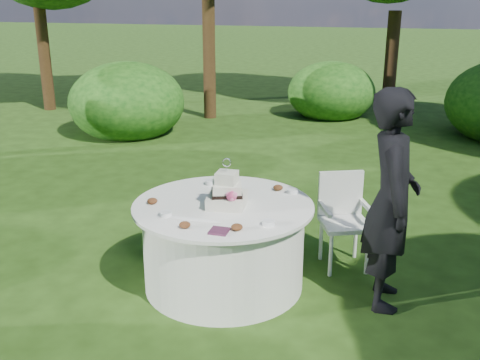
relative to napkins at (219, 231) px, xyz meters
name	(u,v)px	position (x,y,z in m)	size (l,w,h in m)	color
ground	(224,284)	(-0.15, 0.58, -0.78)	(80.00, 80.00, 0.00)	#1F390F
napkins	(219,231)	(0.00, 0.00, 0.00)	(0.14, 0.14, 0.02)	#491F38
feather_plume	(193,219)	(-0.27, 0.17, 0.00)	(0.48, 0.07, 0.01)	white
guest	(392,200)	(1.24, 0.67, 0.13)	(0.66, 0.44, 1.82)	black
table	(224,244)	(-0.15, 0.58, -0.39)	(1.56, 1.56, 0.77)	white
cake	(227,193)	(-0.10, 0.54, 0.10)	(0.35, 0.35, 0.43)	silver
chair	(343,213)	(0.82, 1.28, -0.26)	(0.56, 0.56, 0.89)	white
votives	(235,201)	(-0.06, 0.62, 0.01)	(0.99, 0.95, 0.04)	white
petal_cups	(214,209)	(-0.17, 0.39, 0.02)	(1.06, 1.13, 0.05)	#562D16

